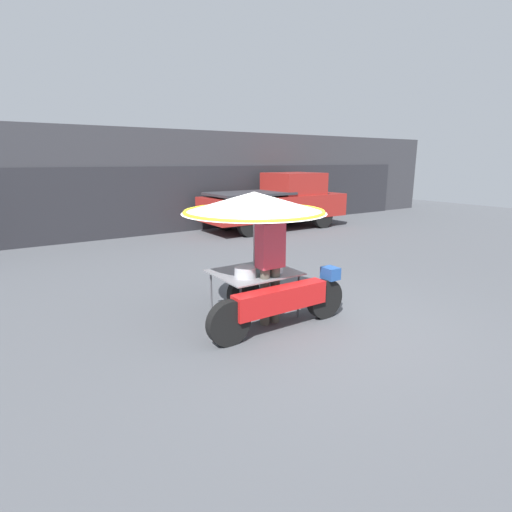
% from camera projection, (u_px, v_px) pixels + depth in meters
% --- Properties ---
extents(ground_plane, '(36.00, 36.00, 0.00)m').
position_uv_depth(ground_plane, '(302.00, 322.00, 5.84)').
color(ground_plane, '#4C4F54').
extents(shopfront_building, '(28.00, 2.06, 3.28)m').
position_uv_depth(shopfront_building, '(120.00, 182.00, 12.85)').
color(shopfront_building, '#38383D').
rests_on(shopfront_building, ground).
extents(vendor_motorcycle_cart, '(2.25, 2.09, 1.87)m').
position_uv_depth(vendor_motorcycle_cart, '(257.00, 220.00, 5.72)').
color(vendor_motorcycle_cart, black).
rests_on(vendor_motorcycle_cart, ground).
extents(vendor_person, '(0.38, 0.23, 1.70)m').
position_uv_depth(vendor_person, '(270.00, 259.00, 5.60)').
color(vendor_person, '#4C473D').
rests_on(vendor_person, ground).
extents(pickup_truck, '(5.09, 1.79, 1.89)m').
position_uv_depth(pickup_truck, '(278.00, 202.00, 13.70)').
color(pickup_truck, black).
rests_on(pickup_truck, ground).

